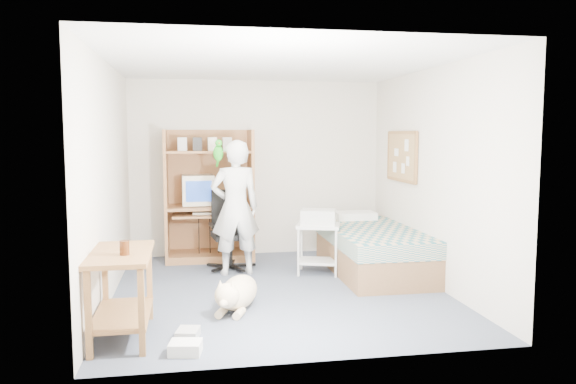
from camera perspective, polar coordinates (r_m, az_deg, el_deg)
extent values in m
plane|color=#434C5B|center=(6.38, -0.96, -9.95)|extent=(4.00, 4.00, 0.00)
cube|color=beige|center=(8.13, -3.18, 2.45)|extent=(3.60, 0.02, 2.50)
cube|color=beige|center=(6.67, 14.48, 1.49)|extent=(0.02, 4.00, 2.50)
cube|color=beige|center=(6.13, -17.82, 1.01)|extent=(0.02, 4.00, 2.50)
cube|color=white|center=(6.18, -1.00, 12.95)|extent=(3.60, 4.00, 0.02)
cube|color=brown|center=(7.81, -12.27, -0.41)|extent=(0.04, 0.60, 1.80)
cube|color=brown|center=(7.85, -3.78, -0.25)|extent=(0.04, 0.60, 1.80)
cube|color=brown|center=(8.09, -8.08, -0.11)|extent=(1.20, 0.02, 1.80)
cube|color=brown|center=(7.83, -8.00, -1.49)|extent=(1.12, 0.60, 0.04)
cube|color=brown|center=(7.76, -7.96, -2.30)|extent=(1.00, 0.50, 0.03)
cube|color=brown|center=(7.76, -8.08, 4.08)|extent=(1.12, 0.55, 0.03)
cube|color=brown|center=(7.94, -7.92, -6.43)|extent=(1.12, 0.60, 0.10)
cube|color=brown|center=(7.20, 8.62, -6.68)|extent=(1.00, 2.00, 0.36)
cube|color=#29656E|center=(7.15, 8.65, -4.49)|extent=(1.02, 2.02, 0.20)
cube|color=white|center=(7.87, 6.81, -2.46)|extent=(0.55, 0.35, 0.12)
cube|color=brown|center=(5.00, -16.65, -6.06)|extent=(0.50, 1.00, 0.04)
cube|color=brown|center=(4.69, -19.63, -11.75)|extent=(0.05, 0.05, 0.70)
cube|color=brown|center=(4.64, -14.65, -11.79)|extent=(0.05, 0.05, 0.70)
cube|color=brown|center=(5.54, -18.07, -8.95)|extent=(0.05, 0.05, 0.70)
cube|color=brown|center=(5.50, -13.89, -8.95)|extent=(0.05, 0.05, 0.70)
cube|color=brown|center=(5.13, -16.47, -11.86)|extent=(0.46, 0.92, 0.03)
cube|color=#976E43|center=(7.48, 11.50, 3.56)|extent=(0.03, 0.90, 0.60)
cube|color=brown|center=(7.47, 11.53, 5.94)|extent=(0.04, 0.94, 0.04)
cube|color=brown|center=(7.50, 11.43, 1.19)|extent=(0.04, 0.94, 0.04)
cylinder|color=black|center=(7.36, -5.87, -7.50)|extent=(0.57, 0.57, 0.06)
cylinder|color=black|center=(7.32, -5.88, -6.14)|extent=(0.06, 0.06, 0.38)
cube|color=black|center=(7.28, -5.90, -4.40)|extent=(0.49, 0.49, 0.08)
cube|color=black|center=(7.44, -6.26, -1.75)|extent=(0.40, 0.11, 0.52)
cube|color=black|center=(7.21, -7.76, -3.37)|extent=(0.07, 0.29, 0.04)
cube|color=black|center=(7.30, -4.10, -3.22)|extent=(0.07, 0.29, 0.04)
imported|color=silver|center=(6.97, -5.38, -1.59)|extent=(0.65, 0.47, 1.67)
ellipsoid|color=#128113|center=(6.92, -7.10, 3.94)|extent=(0.12, 0.12, 0.20)
sphere|color=#128113|center=(6.88, -7.06, 4.95)|extent=(0.08, 0.08, 0.08)
cone|color=#DF5913|center=(6.84, -7.00, 4.95)|extent=(0.04, 0.04, 0.03)
cylinder|color=#128113|center=(6.98, -7.16, 3.02)|extent=(0.04, 0.14, 0.12)
ellipsoid|color=beige|center=(5.76, -5.02, -10.10)|extent=(0.57, 0.78, 0.32)
sphere|color=beige|center=(5.37, -6.21, -10.42)|extent=(0.24, 0.24, 0.24)
cone|color=beige|center=(5.34, -6.90, -9.32)|extent=(0.07, 0.07, 0.09)
cone|color=beige|center=(5.31, -5.67, -9.40)|extent=(0.07, 0.07, 0.09)
ellipsoid|color=beige|center=(5.30, -6.53, -11.12)|extent=(0.12, 0.15, 0.08)
cylinder|color=beige|center=(6.12, -4.03, -9.69)|extent=(0.14, 0.23, 0.11)
cube|color=silver|center=(7.00, 3.10, -3.43)|extent=(0.62, 0.55, 0.04)
cube|color=silver|center=(7.09, 3.08, -7.01)|extent=(0.57, 0.50, 0.03)
cylinder|color=silver|center=(6.84, 1.54, -6.23)|extent=(0.03, 0.03, 0.61)
cylinder|color=silver|center=(6.95, 5.28, -6.07)|extent=(0.03, 0.03, 0.61)
cylinder|color=silver|center=(7.18, 0.97, -5.64)|extent=(0.03, 0.03, 0.61)
cylinder|color=silver|center=(7.28, 4.54, -5.50)|extent=(0.03, 0.03, 0.61)
cube|color=#BBBBB6|center=(6.99, 3.11, -2.53)|extent=(0.50, 0.43, 0.18)
cube|color=beige|center=(7.85, -9.13, 0.24)|extent=(0.44, 0.46, 0.41)
cube|color=navy|center=(7.62, -9.05, 0.07)|extent=(0.34, 0.02, 0.28)
cube|color=beige|center=(7.72, -7.97, -2.12)|extent=(0.46, 0.19, 0.03)
cylinder|color=gold|center=(7.79, -5.21, -0.90)|extent=(0.08, 0.08, 0.12)
cylinder|color=#3D1B09|center=(4.84, -16.27, -5.47)|extent=(0.08, 0.08, 0.12)
cube|color=silver|center=(4.71, -10.38, -15.31)|extent=(0.28, 0.24, 0.10)
cube|color=#B4B4AF|center=(5.04, -10.13, -13.98)|extent=(0.22, 0.25, 0.08)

